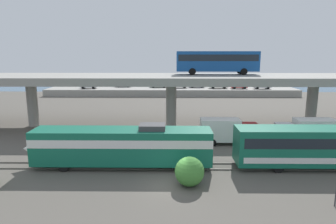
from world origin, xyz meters
TOP-DOWN VIEW (x-y plane):
  - ground_plane at (0.00, 0.00)m, footprint 260.00×260.00m
  - rail_strip_near at (0.00, 3.23)m, footprint 110.00×0.12m
  - rail_strip_far at (0.00, 4.77)m, footprint 110.00×0.12m
  - train_locomotive at (-5.40, 4.00)m, footprint 17.86×3.04m
  - highway_overpass at (0.00, 20.00)m, footprint 96.00×10.55m
  - transit_bus_on_overpass at (6.79, 21.84)m, footprint 12.00×2.68m
  - service_truck_west at (16.17, 11.53)m, footprint 6.80×2.46m
  - service_truck_east at (6.72, 11.53)m, footprint 6.80×2.46m
  - pier_parking_lot at (0.00, 55.00)m, footprint 63.73×10.20m
  - parked_car_0 at (6.70, 55.80)m, footprint 4.05×1.88m
  - parked_car_1 at (22.97, 52.90)m, footprint 4.32×1.82m
  - parked_car_2 at (-12.82, 56.88)m, footprint 4.12×1.87m
  - parked_car_3 at (17.24, 53.32)m, footprint 4.14×1.89m
  - parked_car_4 at (-21.25, 53.12)m, footprint 4.25×1.82m
  - parked_car_5 at (-3.42, 55.96)m, footprint 4.58×1.94m
  - parked_car_6 at (2.08, 54.70)m, footprint 4.12×1.94m
  - parked_car_7 at (11.97, 53.74)m, footprint 4.70×1.85m
  - harbor_water at (0.00, 78.00)m, footprint 140.00×36.00m
  - shrub_right at (1.56, -0.08)m, footprint 2.42×2.42m

SIDE VIEW (x-z plane):
  - ground_plane at x=0.00m, z-range 0.00..0.00m
  - harbor_water at x=0.00m, z-range 0.00..0.01m
  - rail_strip_near at x=0.00m, z-range 0.00..0.12m
  - rail_strip_far at x=0.00m, z-range 0.00..0.12m
  - pier_parking_lot at x=0.00m, z-range 0.00..1.70m
  - shrub_right at x=1.56m, z-range 0.00..2.42m
  - service_truck_west at x=16.17m, z-range 0.12..3.16m
  - service_truck_east at x=6.72m, z-range 0.12..3.16m
  - train_locomotive at x=-5.40m, z-range 0.10..4.28m
  - parked_car_0 at x=6.70m, z-range 1.72..3.22m
  - parked_car_4 at x=-21.25m, z-range 1.72..3.22m
  - parked_car_2 at x=-12.82m, z-range 1.72..3.22m
  - parked_car_3 at x=17.24m, z-range 1.72..3.22m
  - parked_car_1 at x=22.97m, z-range 1.72..3.22m
  - parked_car_6 at x=2.08m, z-range 1.72..3.22m
  - parked_car_7 at x=11.97m, z-range 1.72..3.22m
  - parked_car_5 at x=-3.42m, z-range 1.72..3.22m
  - highway_overpass at x=0.00m, z-range 2.99..10.52m
  - transit_bus_on_overpass at x=6.79m, z-range 7.89..11.29m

